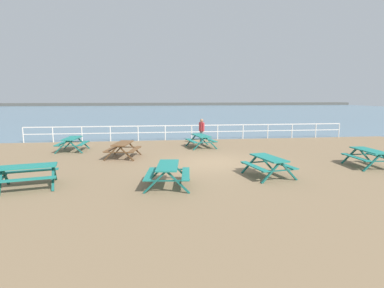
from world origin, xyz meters
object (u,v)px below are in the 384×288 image
object	(u,v)px
picnic_table_far_left	(123,146)
picnic_table_near_left	(369,154)
picnic_table_near_right	(28,171)
picnic_table_far_right	(201,138)
picnic_table_corner	(168,170)
visitor	(202,130)
picnic_table_mid_centre	(269,162)
picnic_table_seaward	(72,141)

from	to	relation	value
picnic_table_far_left	picnic_table_near_left	bearing A→B (deg)	-96.67
picnic_table_near_right	picnic_table_far_right	xyz separation A→B (m)	(7.18, 7.43, 0.00)
picnic_table_near_left	picnic_table_far_right	distance (m)	8.96
picnic_table_corner	visitor	xyz separation A→B (m)	(2.71, 9.32, 0.36)
picnic_table_far_right	picnic_table_corner	size ratio (longest dim) A/B	1.03
picnic_table_near_right	picnic_table_far_left	bearing A→B (deg)	47.94
picnic_table_far_right	visitor	distance (m)	1.50
picnic_table_corner	visitor	distance (m)	9.72
picnic_table_far_right	picnic_table_corner	xyz separation A→B (m)	(-2.44, -7.90, 0.00)
picnic_table_far_right	picnic_table_near_left	bearing A→B (deg)	-142.72
picnic_table_mid_centre	picnic_table_seaward	world-z (taller)	same
picnic_table_near_left	picnic_table_corner	xyz separation A→B (m)	(-9.00, -1.81, 0.00)
picnic_table_near_left	picnic_table_near_right	world-z (taller)	same
picnic_table_near_right	picnic_table_corner	distance (m)	4.77
picnic_table_near_left	picnic_table_far_left	size ratio (longest dim) A/B	0.90
picnic_table_corner	visitor	bearing A→B (deg)	-9.26
picnic_table_seaward	visitor	world-z (taller)	visitor
picnic_table_seaward	visitor	size ratio (longest dim) A/B	1.13
picnic_table_near_left	picnic_table_near_right	xyz separation A→B (m)	(-13.75, -1.33, 0.00)
picnic_table_far_right	picnic_table_seaward	world-z (taller)	same
picnic_table_near_left	visitor	size ratio (longest dim) A/B	1.12
picnic_table_corner	picnic_table_seaward	bearing A→B (deg)	40.50
picnic_table_far_right	picnic_table_corner	distance (m)	8.26
picnic_table_far_right	visitor	xyz separation A→B (m)	(0.27, 1.43, 0.36)
visitor	picnic_table_near_right	bearing A→B (deg)	-152.12
picnic_table_mid_centre	picnic_table_near_left	bearing A→B (deg)	-89.11
picnic_table_far_left	picnic_table_corner	xyz separation A→B (m)	(2.02, -5.33, 0.00)
picnic_table_corner	picnic_table_near_right	bearing A→B (deg)	91.28
picnic_table_far_left	picnic_table_seaward	size ratio (longest dim) A/B	1.10
picnic_table_far_left	picnic_table_seaward	bearing A→B (deg)	63.64
picnic_table_mid_centre	picnic_table_near_right	bearing A→B (deg)	81.83
picnic_table_near_left	picnic_table_far_left	xyz separation A→B (m)	(-11.02, 3.52, 0.00)
picnic_table_seaward	visitor	bearing A→B (deg)	-75.31
picnic_table_near_right	picnic_table_seaward	distance (m)	7.21
picnic_table_near_right	picnic_table_corner	xyz separation A→B (m)	(4.74, -0.47, 0.00)
picnic_table_mid_centre	picnic_table_far_right	world-z (taller)	same
picnic_table_far_right	visitor	bearing A→B (deg)	-20.76
picnic_table_far_left	picnic_table_seaward	xyz separation A→B (m)	(-3.07, 2.34, 0.00)
picnic_table_mid_centre	visitor	size ratio (longest dim) A/B	1.23
picnic_table_near_right	picnic_table_far_right	world-z (taller)	same
visitor	picnic_table_corner	bearing A→B (deg)	-128.23
picnic_table_far_left	visitor	world-z (taller)	visitor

